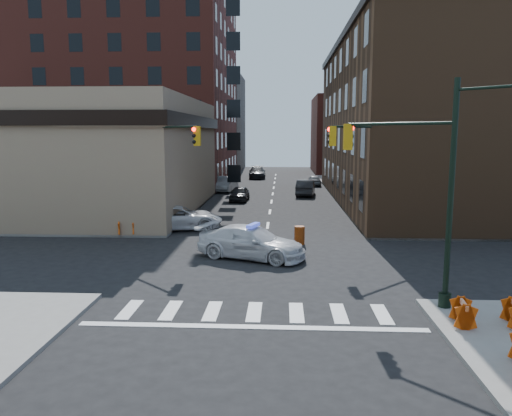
# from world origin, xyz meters

# --- Properties ---
(ground) EXTENTS (140.00, 140.00, 0.00)m
(ground) POSITION_xyz_m (0.00, 0.00, 0.00)
(ground) COLOR black
(ground) RESTS_ON ground
(sidewalk_nw) EXTENTS (34.00, 54.50, 0.15)m
(sidewalk_nw) POSITION_xyz_m (-23.00, 32.75, 0.07)
(sidewalk_nw) COLOR gray
(sidewalk_nw) RESTS_ON ground
(sidewalk_ne) EXTENTS (34.00, 54.50, 0.15)m
(sidewalk_ne) POSITION_xyz_m (23.00, 32.75, 0.07)
(sidewalk_ne) COLOR gray
(sidewalk_ne) RESTS_ON ground
(bank_building) EXTENTS (22.00, 22.00, 9.00)m
(bank_building) POSITION_xyz_m (-17.00, 16.50, 4.50)
(bank_building) COLOR #89715A
(bank_building) RESTS_ON ground
(apartment_block) EXTENTS (25.00, 25.00, 24.00)m
(apartment_block) POSITION_xyz_m (-18.50, 40.00, 12.00)
(apartment_block) COLOR maroon
(apartment_block) RESTS_ON ground
(commercial_row_ne) EXTENTS (14.00, 34.00, 14.00)m
(commercial_row_ne) POSITION_xyz_m (13.00, 22.50, 7.00)
(commercial_row_ne) COLOR #523620
(commercial_row_ne) RESTS_ON ground
(filler_nw) EXTENTS (20.00, 18.00, 16.00)m
(filler_nw) POSITION_xyz_m (-16.00, 62.00, 8.00)
(filler_nw) COLOR brown
(filler_nw) RESTS_ON ground
(filler_ne) EXTENTS (16.00, 16.00, 12.00)m
(filler_ne) POSITION_xyz_m (14.00, 58.00, 6.00)
(filler_ne) COLOR maroon
(filler_ne) RESTS_ON ground
(signal_pole_se) EXTENTS (5.40, 5.27, 8.00)m
(signal_pole_se) POSITION_xyz_m (6.04, -5.52, 4.61)
(signal_pole_se) COLOR black
(signal_pole_se) RESTS_ON sidewalk_se
(signal_pole_nw) EXTENTS (3.58, 3.67, 8.00)m
(signal_pole_nw) POSITION_xyz_m (-5.85, 5.34, 4.34)
(signal_pole_nw) COLOR black
(signal_pole_nw) RESTS_ON sidewalk_nw
(signal_pole_ne) EXTENTS (3.67, 3.58, 8.00)m
(signal_pole_ne) POSITION_xyz_m (5.84, 5.35, 4.34)
(signal_pole_ne) COLOR black
(signal_pole_ne) RESTS_ON sidewalk_ne
(tree_ne_near) EXTENTS (3.00, 3.00, 4.85)m
(tree_ne_near) POSITION_xyz_m (7.50, 26.00, 3.49)
(tree_ne_near) COLOR black
(tree_ne_near) RESTS_ON sidewalk_ne
(tree_ne_far) EXTENTS (3.00, 3.00, 4.85)m
(tree_ne_far) POSITION_xyz_m (7.50, 34.00, 3.49)
(tree_ne_far) COLOR black
(tree_ne_far) RESTS_ON sidewalk_ne
(police_car) EXTENTS (6.06, 4.14, 1.63)m
(police_car) POSITION_xyz_m (-0.57, 0.94, 0.81)
(police_car) COLOR silver
(police_car) RESTS_ON ground
(pickup) EXTENTS (6.14, 3.86, 1.58)m
(pickup) POSITION_xyz_m (-5.80, 8.27, 0.79)
(pickup) COLOR silver
(pickup) RESTS_ON ground
(parked_car_wnear) EXTENTS (1.80, 4.07, 1.36)m
(parked_car_wnear) POSITION_xyz_m (-3.00, 22.41, 0.68)
(parked_car_wnear) COLOR black
(parked_car_wnear) RESTS_ON ground
(parked_car_wfar) EXTENTS (2.32, 5.10, 1.62)m
(parked_car_wfar) POSITION_xyz_m (-5.13, 30.06, 0.81)
(parked_car_wfar) COLOR gray
(parked_car_wfar) RESTS_ON ground
(parked_car_wdeep) EXTENTS (2.59, 5.75, 1.64)m
(parked_car_wdeep) POSITION_xyz_m (-2.54, 46.12, 0.82)
(parked_car_wdeep) COLOR black
(parked_car_wdeep) RESTS_ON ground
(parked_car_enear) EXTENTS (2.21, 5.01, 1.60)m
(parked_car_enear) POSITION_xyz_m (3.35, 26.85, 0.80)
(parked_car_enear) COLOR black
(parked_car_enear) RESTS_ON ground
(parked_car_efar) EXTENTS (1.66, 3.89, 1.31)m
(parked_car_efar) POSITION_xyz_m (4.92, 36.84, 0.66)
(parked_car_efar) COLOR gray
(parked_car_efar) RESTS_ON ground
(pedestrian_a) EXTENTS (0.86, 0.73, 2.01)m
(pedestrian_a) POSITION_xyz_m (-6.50, 6.00, 1.15)
(pedestrian_a) COLOR black
(pedestrian_a) RESTS_ON sidewalk_nw
(pedestrian_b) EXTENTS (0.96, 0.76, 1.95)m
(pedestrian_b) POSITION_xyz_m (-9.90, 7.28, 1.12)
(pedestrian_b) COLOR black
(pedestrian_b) RESTS_ON sidewalk_nw
(pedestrian_c) EXTENTS (0.98, 0.87, 1.59)m
(pedestrian_c) POSITION_xyz_m (-10.76, 8.10, 0.94)
(pedestrian_c) COLOR #212831
(pedestrian_c) RESTS_ON sidewalk_nw
(barrel_road) EXTENTS (0.76, 0.76, 1.05)m
(barrel_road) POSITION_xyz_m (1.98, 4.26, 0.52)
(barrel_road) COLOR #E44D0A
(barrel_road) RESTS_ON ground
(barrel_bank) EXTENTS (0.62, 0.62, 1.04)m
(barrel_bank) POSITION_xyz_m (-5.50, 8.80, 0.52)
(barrel_bank) COLOR red
(barrel_bank) RESTS_ON ground
(barricade_se_b) EXTENTS (0.66, 1.12, 0.80)m
(barricade_se_b) POSITION_xyz_m (6.83, -8.03, 0.55)
(barricade_se_b) COLOR orange
(barricade_se_b) RESTS_ON sidewalk_se
(barricade_nw_a) EXTENTS (1.23, 0.80, 0.85)m
(barricade_nw_a) POSITION_xyz_m (-9.07, 6.54, 0.57)
(barricade_nw_a) COLOR orange
(barricade_nw_a) RESTS_ON sidewalk_nw
(barricade_nw_b) EXTENTS (1.20, 0.74, 0.85)m
(barricade_nw_b) POSITION_xyz_m (-8.50, 5.70, 0.57)
(barricade_nw_b) COLOR #F1540B
(barricade_nw_b) RESTS_ON sidewalk_nw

